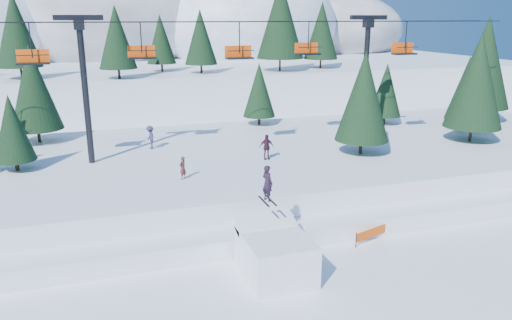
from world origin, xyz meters
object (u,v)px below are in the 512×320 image
object	(u,v)px
chairlift	(223,63)
banner_far	(406,216)
jump_kicker	(275,253)
banner_near	(373,233)

from	to	relation	value
chairlift	banner_far	world-z (taller)	chairlift
banner_far	jump_kicker	bearing A→B (deg)	-161.24
jump_kicker	banner_near	xyz separation A→B (m)	(6.80, 1.90, -0.67)
jump_kicker	banner_near	size ratio (longest dim) A/B	1.98
banner_far	banner_near	bearing A→B (deg)	-155.04
banner_near	banner_far	world-z (taller)	same
chairlift	banner_near	size ratio (longest dim) A/B	16.87
chairlift	banner_near	xyz separation A→B (m)	(5.38, -13.36, -8.78)
banner_near	chairlift	bearing A→B (deg)	111.92
jump_kicker	banner_near	bearing A→B (deg)	15.62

